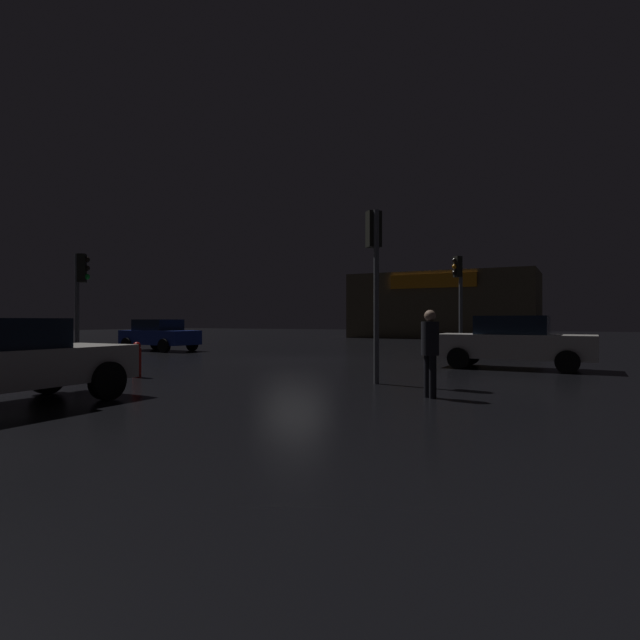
% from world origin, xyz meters
% --- Properties ---
extents(ground_plane, '(120.00, 120.00, 0.00)m').
position_xyz_m(ground_plane, '(0.00, 0.00, 0.00)').
color(ground_plane, black).
extents(store_building, '(15.08, 7.59, 5.47)m').
position_xyz_m(store_building, '(-0.80, 27.01, 2.74)').
color(store_building, brown).
rests_on(store_building, ground).
extents(traffic_signal_main, '(0.42, 0.42, 4.24)m').
position_xyz_m(traffic_signal_main, '(5.01, 5.47, 2.94)').
color(traffic_signal_main, '#595B60').
rests_on(traffic_signal_main, ground).
extents(traffic_signal_opposite, '(0.42, 0.42, 4.08)m').
position_xyz_m(traffic_signal_opposite, '(5.32, -5.40, 3.01)').
color(traffic_signal_opposite, '#595B60').
rests_on(traffic_signal_opposite, ground).
extents(traffic_signal_cross_left, '(0.43, 0.41, 3.79)m').
position_xyz_m(traffic_signal_cross_left, '(-5.75, -4.82, 2.68)').
color(traffic_signal_cross_left, '#595B60').
rests_on(traffic_signal_cross_left, ground).
extents(car_far, '(4.04, 2.20, 1.54)m').
position_xyz_m(car_far, '(-8.70, 1.87, 0.79)').
color(car_far, navy).
rests_on(car_far, ground).
extents(car_crossing, '(4.58, 1.95, 1.63)m').
position_xyz_m(car_crossing, '(7.84, -0.07, 0.83)').
color(car_crossing, silver).
rests_on(car_crossing, ground).
extents(pedestrian, '(0.48, 0.48, 1.69)m').
position_xyz_m(pedestrian, '(7.11, -7.06, 0.98)').
color(pedestrian, black).
rests_on(pedestrian, ground).
extents(fire_hydrant, '(0.22, 0.22, 0.92)m').
position_xyz_m(fire_hydrant, '(-0.67, -7.04, 0.46)').
color(fire_hydrant, red).
rests_on(fire_hydrant, ground).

